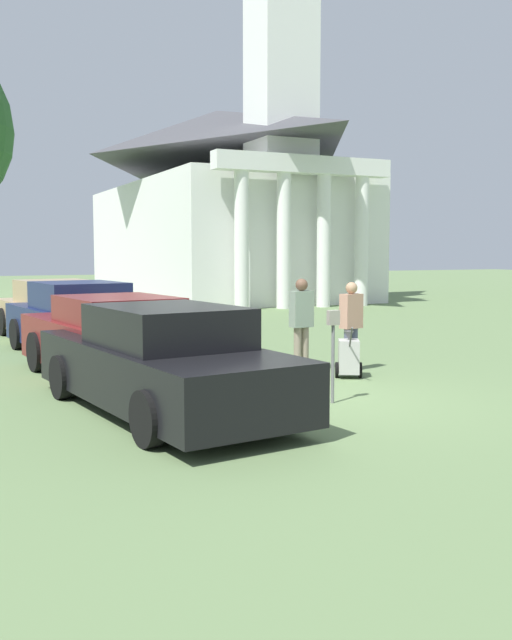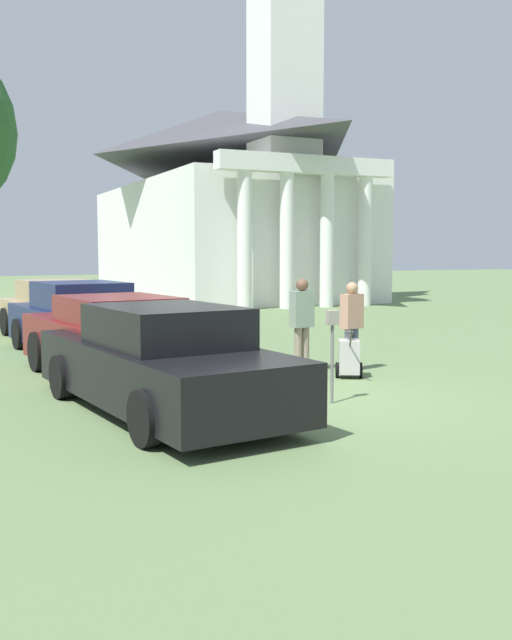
{
  "view_description": "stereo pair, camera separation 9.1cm",
  "coord_description": "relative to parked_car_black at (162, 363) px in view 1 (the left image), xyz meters",
  "views": [
    {
      "loc": [
        -5.24,
        -9.32,
        2.26
      ],
      "look_at": [
        -0.19,
        1.62,
        1.1
      ],
      "focal_mm": 40.0,
      "sensor_mm": 36.0,
      "label": 1
    },
    {
      "loc": [
        -5.16,
        -9.36,
        2.26
      ],
      "look_at": [
        -0.19,
        1.62,
        1.1
      ],
      "focal_mm": 40.0,
      "sensor_mm": 36.0,
      "label": 2
    }
  ],
  "objects": [
    {
      "name": "ground_plane",
      "position": [
        2.29,
        -0.22,
        -0.7
      ],
      "size": [
        120.0,
        120.0,
        0.0
      ],
      "primitive_type": "plane",
      "color": "#607A4C"
    },
    {
      "name": "parked_car_black",
      "position": [
        0.0,
        0.0,
        0.0
      ],
      "size": [
        2.6,
        5.43,
        1.52
      ],
      "rotation": [
        0.0,
        0.0,
        0.14
      ],
      "color": "black",
      "rests_on": "ground_plane"
    },
    {
      "name": "parked_car_maroon",
      "position": [
        -0.0,
        2.8,
        0.01
      ],
      "size": [
        2.58,
        5.31,
        1.49
      ],
      "rotation": [
        0.0,
        0.0,
        0.14
      ],
      "color": "maroon",
      "rests_on": "ground_plane"
    },
    {
      "name": "parked_car_navy",
      "position": [
        -0.0,
        6.24,
        0.04
      ],
      "size": [
        2.54,
        5.0,
        1.6
      ],
      "rotation": [
        0.0,
        0.0,
        0.14
      ],
      "color": "#19234C",
      "rests_on": "ground_plane"
    },
    {
      "name": "parked_car_tan",
      "position": [
        0.0,
        9.13,
        0.01
      ],
      "size": [
        2.58,
        5.33,
        1.53
      ],
      "rotation": [
        0.0,
        0.0,
        0.14
      ],
      "color": "tan",
      "rests_on": "ground_plane"
    },
    {
      "name": "parking_meter",
      "position": [
        2.49,
        -0.49,
        0.27
      ],
      "size": [
        0.18,
        0.09,
        1.4
      ],
      "color": "slate",
      "rests_on": "ground_plane"
    },
    {
      "name": "person_worker",
      "position": [
        3.36,
        2.12,
        0.31
      ],
      "size": [
        0.44,
        0.26,
        1.76
      ],
      "rotation": [
        0.0,
        0.0,
        3.25
      ],
      "color": "gray",
      "rests_on": "ground_plane"
    },
    {
      "name": "person_supervisor",
      "position": [
        4.26,
        1.82,
        0.26
      ],
      "size": [
        0.46,
        0.31,
        1.69
      ],
      "rotation": [
        0.0,
        0.0,
        3.37
      ],
      "color": "#515670",
      "rests_on": "ground_plane"
    },
    {
      "name": "equipment_cart",
      "position": [
        3.86,
        1.25,
        -0.31
      ],
      "size": [
        0.65,
        0.96,
        1.0
      ],
      "rotation": [
        0.0,
        0.0,
        -0.49
      ],
      "color": "#B2B2AD",
      "rests_on": "ground_plane"
    },
    {
      "name": "church",
      "position": [
        10.77,
        24.41,
        4.42
      ],
      "size": [
        9.26,
        18.6,
        21.57
      ],
      "color": "white",
      "rests_on": "ground_plane"
    }
  ]
}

